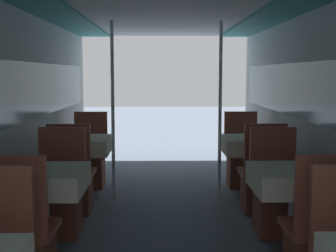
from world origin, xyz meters
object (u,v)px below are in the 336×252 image
chair_left_near_1 (22,251)px  chair_right_near_1 (318,249)px  chair_right_far_2 (242,164)px  support_pole_right_2 (220,111)px  chair_left_far_2 (90,165)px  chair_right_near_2 (261,185)px  chair_left_far_1 (60,203)px  dining_table_right_2 (251,147)px  support_pole_left_2 (113,111)px  dining_table_left_2 (82,147)px  dining_table_left_1 (43,184)px  dining_table_right_1 (295,183)px  chair_right_far_1 (276,202)px  chair_left_near_2 (73,186)px

chair_left_near_1 → chair_right_near_1: size_ratio=1.00×
chair_right_far_2 → support_pole_right_2: (-0.38, -0.59, 0.76)m
chair_left_far_2 → chair_right_near_2: bearing=149.9°
chair_left_far_1 → dining_table_right_2: chair_left_far_1 is taller
chair_left_far_2 → chair_right_near_1: size_ratio=1.00×
chair_left_far_1 → chair_right_near_1: same height
support_pole_left_2 → chair_right_near_1: size_ratio=2.13×
chair_right_near_2 → chair_right_far_2: (0.00, 1.17, 0.00)m
chair_right_near_2 → dining_table_right_2: bearing=90.0°
chair_left_far_1 → chair_right_near_2: bearing=-161.9°
dining_table_left_2 → support_pole_left_2: bearing=0.0°
chair_left_near_1 → chair_right_far_2: size_ratio=1.00×
dining_table_left_1 → dining_table_left_2: (0.00, 1.84, 0.00)m
dining_table_right_1 → support_pole_right_2: 1.92m
chair_left_near_1 → chair_right_near_1: (2.02, 0.00, 0.00)m
chair_right_far_1 → dining_table_right_2: 1.29m
chair_left_near_2 → dining_table_right_2: size_ratio=1.33×
dining_table_right_1 → chair_right_near_2: 1.29m
chair_left_far_2 → chair_right_far_2: 2.02m
chair_left_far_1 → dining_table_right_1: chair_left_far_1 is taller
chair_right_far_2 → chair_left_far_2: bearing=0.0°
support_pole_left_2 → dining_table_right_2: (1.65, 0.00, -0.43)m
support_pole_right_2 → dining_table_left_1: bearing=-131.9°
chair_right_near_1 → chair_left_far_1: bearing=149.9°
chair_right_far_2 → chair_left_near_1: bearing=56.1°
dining_table_left_2 → chair_left_near_2: size_ratio=0.75×
chair_left_near_2 → chair_right_far_1: 2.13m
dining_table_left_2 → chair_right_near_2: bearing=-16.2°
chair_left_far_1 → support_pole_right_2: support_pole_right_2 is taller
dining_table_left_2 → dining_table_left_1: bearing=-90.0°
chair_right_near_2 → chair_left_near_1: bearing=-137.8°
dining_table_left_1 → dining_table_right_2: 2.73m
dining_table_left_2 → chair_right_near_1: 3.18m
chair_left_near_2 → support_pole_right_2: size_ratio=0.47×
dining_table_right_1 → support_pole_right_2: bearing=101.6°
chair_right_far_2 → support_pole_right_2: support_pole_right_2 is taller
dining_table_right_1 → chair_right_near_2: chair_right_near_2 is taller
dining_table_right_2 → support_pole_left_2: bearing=180.0°
chair_right_far_1 → chair_right_far_2: size_ratio=1.00×
chair_left_far_2 → dining_table_right_1: size_ratio=1.33×
dining_table_right_2 → chair_right_far_1: bearing=-90.0°
dining_table_right_2 → chair_right_far_2: 0.67m
dining_table_left_2 → chair_right_near_1: chair_right_near_1 is taller
chair_left_near_1 → chair_left_near_2: bearing=90.0°
chair_right_near_1 → chair_right_near_2: (0.00, 1.84, 0.00)m
chair_left_far_2 → dining_table_left_2: bearing=90.0°
dining_table_left_1 → chair_right_near_2: bearing=31.7°
chair_right_near_2 → support_pole_right_2: 1.03m
chair_left_near_1 → chair_right_far_1: size_ratio=1.00×
dining_table_left_1 → chair_right_near_2: chair_right_near_2 is taller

